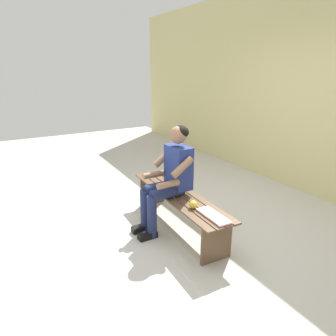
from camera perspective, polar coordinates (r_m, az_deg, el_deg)
name	(u,v)px	position (r m, az deg, el deg)	size (l,w,h in m)	color
ground_plane	(75,212)	(4.36, -17.17, -7.92)	(10.00, 7.00, 0.04)	beige
brick_wall	(293,87)	(5.29, 22.48, 13.86)	(9.50, 0.24, 3.10)	#D1C684
bench_near	(179,202)	(3.62, 2.08, -6.43)	(1.77, 0.46, 0.44)	brown
person_seated	(170,175)	(3.48, 0.29, -1.31)	(0.50, 0.69, 1.25)	navy
apple	(193,205)	(3.23, 4.77, -6.89)	(0.09, 0.09, 0.09)	gold
book_open	(214,216)	(3.09, 8.58, -8.97)	(0.42, 0.17, 0.02)	white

